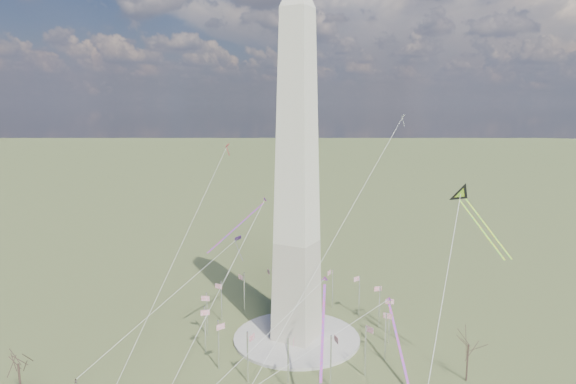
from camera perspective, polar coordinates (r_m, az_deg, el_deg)
The scene contains 14 objects.
ground at distance 152.58m, azimuth 0.97°, elevation -16.03°, with size 2000.00×2000.00×0.00m, color #43572B.
plaza at distance 152.41m, azimuth 0.97°, elevation -15.89°, with size 36.00×36.00×0.80m, color #A8A29A.
washington_monument at distance 138.57m, azimuth 1.02°, elevation 2.12°, with size 15.56×15.56×100.00m.
flagpole_ring at distance 149.55m, azimuth 0.97°, elevation -13.52°, with size 54.40×54.40×13.00m.
tree_near at distance 135.36m, azimuth 19.43°, elevation -15.44°, with size 8.03×8.03×14.06m.
tree_far at distance 133.66m, azimuth -27.81°, elevation -16.28°, with size 8.22×8.22×14.39m.
person_west at distance 140.07m, azimuth -22.51°, elevation -18.93°, with size 0.85×0.66×1.74m, color gray.
kite_delta_black at distance 130.30m, azimuth 18.94°, elevation -0.65°, with size 16.46×14.83×14.88m.
kite_diamond_purple at distance 157.00m, azimuth -5.57°, elevation -5.46°, with size 2.32×2.77×8.13m.
kite_streamer_left at distance 120.14m, azimuth 3.97°, elevation -13.17°, with size 9.71×21.34×15.46m.
kite_streamer_mid at distance 140.60m, azimuth -4.83°, elevation -3.01°, with size 8.99×17.79×13.07m.
kite_streamer_right at distance 139.32m, azimuth 11.82°, elevation -14.60°, with size 11.99×18.59×14.42m.
kite_small_red at distance 186.42m, azimuth -6.73°, elevation 5.03°, with size 1.17×1.94×4.65m.
kite_small_white at distance 175.07m, azimuth 12.68°, elevation 8.06°, with size 1.21×1.87×4.11m.
Camera 1 is at (62.08, -122.49, 66.51)m, focal length 32.00 mm.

